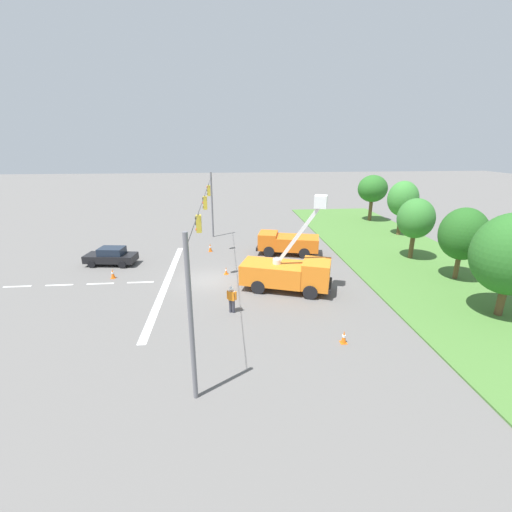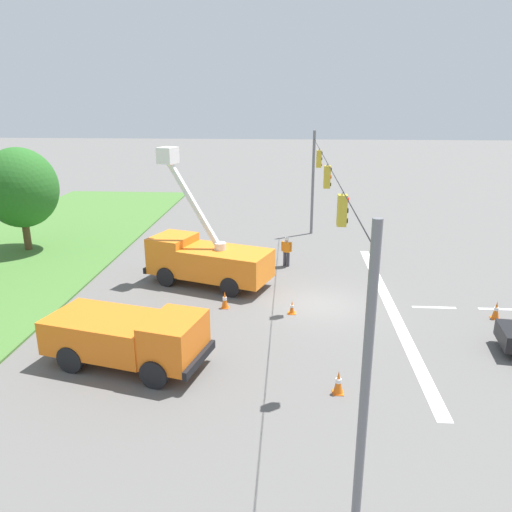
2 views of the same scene
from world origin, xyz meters
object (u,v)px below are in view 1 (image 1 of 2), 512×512
at_px(tree_centre, 416,219).
at_px(traffic_cone_mid_right, 264,270).
at_px(tree_east, 463,234).
at_px(traffic_cone_mid_left, 135,255).
at_px(utility_truck_support_near, 287,242).
at_px(sedan_black, 111,256).
at_px(traffic_cone_near_bucket, 210,247).
at_px(traffic_cone_lane_edge_a, 103,251).
at_px(traffic_cone_foreground_right, 226,271).
at_px(traffic_cone_lane_edge_b, 113,273).
at_px(tree_far_west, 373,189).
at_px(utility_truck_bucket_lift, 288,272).
at_px(traffic_cone_foreground_left, 344,337).
at_px(tree_west, 403,199).
at_px(road_worker, 232,298).

distance_m(tree_centre, traffic_cone_mid_right, 14.54).
distance_m(tree_east, traffic_cone_mid_left, 27.48).
relative_size(utility_truck_support_near, sedan_black, 1.38).
bearing_deg(traffic_cone_near_bucket, traffic_cone_lane_edge_a, -89.40).
bearing_deg(traffic_cone_foreground_right, traffic_cone_lane_edge_b, -89.58).
distance_m(utility_truck_support_near, traffic_cone_near_bucket, 7.55).
height_order(tree_far_west, utility_truck_support_near, tree_far_west).
xyz_separation_m(utility_truck_bucket_lift, traffic_cone_lane_edge_a, (-9.72, -16.18, -1.07)).
relative_size(traffic_cone_foreground_left, traffic_cone_lane_edge_a, 1.05).
bearing_deg(tree_east, tree_west, 171.13).
bearing_deg(utility_truck_bucket_lift, sedan_black, -115.07).
relative_size(tree_east, sedan_black, 1.26).
bearing_deg(traffic_cone_lane_edge_b, utility_truck_bucket_lift, 75.48).
xyz_separation_m(tree_east, traffic_cone_mid_left, (-7.49, -26.22, -3.37)).
relative_size(tree_centre, sedan_black, 1.24).
xyz_separation_m(utility_truck_support_near, sedan_black, (1.66, -15.85, -0.35)).
distance_m(utility_truck_bucket_lift, utility_truck_support_near, 8.54).
height_order(tree_west, utility_truck_support_near, tree_west).
bearing_deg(traffic_cone_foreground_left, utility_truck_bucket_lift, -166.37).
bearing_deg(traffic_cone_near_bucket, traffic_cone_mid_left, -77.32).
bearing_deg(traffic_cone_near_bucket, traffic_cone_lane_edge_b, -49.42).
distance_m(tree_centre, utility_truck_bucket_lift, 14.03).
bearing_deg(traffic_cone_foreground_right, utility_truck_support_near, 129.76).
xyz_separation_m(road_worker, traffic_cone_near_bucket, (-12.94, -1.83, -0.59)).
distance_m(tree_west, traffic_cone_mid_left, 29.15).
height_order(tree_east, traffic_cone_lane_edge_a, tree_east).
bearing_deg(utility_truck_support_near, traffic_cone_lane_edge_a, -94.23).
bearing_deg(traffic_cone_foreground_left, tree_east, 124.23).
xyz_separation_m(tree_centre, traffic_cone_foreground_right, (2.38, -16.96, -3.49)).
bearing_deg(traffic_cone_mid_left, traffic_cone_lane_edge_a, -113.08).
bearing_deg(traffic_cone_mid_left, traffic_cone_near_bucket, 102.68).
distance_m(tree_far_west, tree_west, 7.57).
bearing_deg(utility_truck_bucket_lift, utility_truck_support_near, 170.49).
bearing_deg(traffic_cone_foreground_right, tree_west, 117.90).
bearing_deg(tree_far_west, traffic_cone_mid_right, -41.74).
distance_m(tree_far_west, traffic_cone_foreground_right, 27.03).
relative_size(tree_east, traffic_cone_lane_edge_b, 7.07).
bearing_deg(traffic_cone_lane_edge_a, traffic_cone_mid_right, 66.00).
height_order(traffic_cone_mid_left, traffic_cone_near_bucket, traffic_cone_near_bucket).
bearing_deg(tree_east, tree_far_west, 175.15).
xyz_separation_m(utility_truck_support_near, traffic_cone_lane_edge_b, (4.95, -14.80, -0.73)).
bearing_deg(utility_truck_support_near, traffic_cone_mid_right, -27.65).
bearing_deg(traffic_cone_mid_right, traffic_cone_lane_edge_b, -91.66).
bearing_deg(traffic_cone_lane_edge_b, traffic_cone_near_bucket, 130.58).
relative_size(tree_far_west, traffic_cone_lane_edge_b, 7.69).
distance_m(tree_west, tree_east, 13.47).
relative_size(road_worker, traffic_cone_lane_edge_b, 2.21).
relative_size(traffic_cone_mid_left, traffic_cone_near_bucket, 0.77).
height_order(traffic_cone_mid_left, traffic_cone_lane_edge_a, traffic_cone_lane_edge_a).
xyz_separation_m(tree_west, traffic_cone_foreground_left, (21.24, -13.75, -3.84)).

